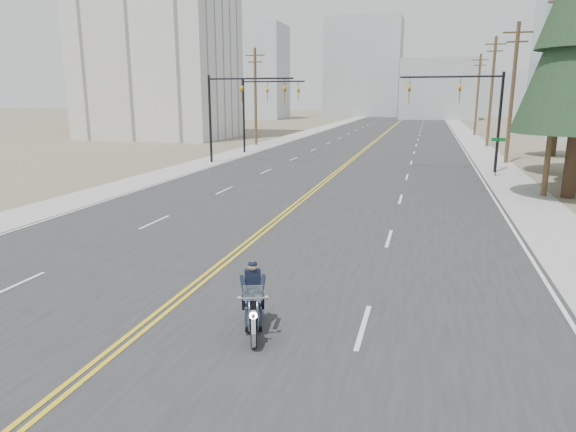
% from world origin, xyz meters
% --- Properties ---
extents(ground_plane, '(400.00, 400.00, 0.00)m').
position_xyz_m(ground_plane, '(0.00, 0.00, 0.00)').
color(ground_plane, '#776D56').
rests_on(ground_plane, ground).
extents(road, '(20.00, 200.00, 0.01)m').
position_xyz_m(road, '(0.00, 70.00, 0.01)').
color(road, '#303033').
rests_on(road, ground).
extents(sidewalk_left, '(3.00, 200.00, 0.01)m').
position_xyz_m(sidewalk_left, '(-11.50, 70.00, 0.01)').
color(sidewalk_left, '#A5A5A0').
rests_on(sidewalk_left, ground).
extents(sidewalk_right, '(3.00, 200.00, 0.01)m').
position_xyz_m(sidewalk_right, '(11.50, 70.00, 0.01)').
color(sidewalk_right, '#A5A5A0').
rests_on(sidewalk_right, ground).
extents(traffic_mast_left, '(7.10, 0.26, 7.00)m').
position_xyz_m(traffic_mast_left, '(-8.98, 32.00, 4.94)').
color(traffic_mast_left, black).
rests_on(traffic_mast_left, ground).
extents(traffic_mast_right, '(7.10, 0.26, 7.00)m').
position_xyz_m(traffic_mast_right, '(8.98, 32.00, 4.94)').
color(traffic_mast_right, black).
rests_on(traffic_mast_right, ground).
extents(traffic_mast_far, '(6.10, 0.26, 7.00)m').
position_xyz_m(traffic_mast_far, '(-9.31, 40.00, 4.87)').
color(traffic_mast_far, black).
rests_on(traffic_mast_far, ground).
extents(street_sign, '(0.90, 0.06, 2.62)m').
position_xyz_m(street_sign, '(10.80, 30.00, 1.80)').
color(street_sign, black).
rests_on(street_sign, ground).
extents(utility_pole_b, '(2.20, 0.30, 11.50)m').
position_xyz_m(utility_pole_b, '(12.50, 23.00, 5.98)').
color(utility_pole_b, brown).
rests_on(utility_pole_b, ground).
extents(utility_pole_c, '(2.20, 0.30, 11.00)m').
position_xyz_m(utility_pole_c, '(12.50, 38.00, 5.73)').
color(utility_pole_c, brown).
rests_on(utility_pole_c, ground).
extents(utility_pole_d, '(2.20, 0.30, 11.50)m').
position_xyz_m(utility_pole_d, '(12.50, 53.00, 5.98)').
color(utility_pole_d, brown).
rests_on(utility_pole_d, ground).
extents(utility_pole_e, '(2.20, 0.30, 11.00)m').
position_xyz_m(utility_pole_e, '(12.50, 70.00, 5.73)').
color(utility_pole_e, brown).
rests_on(utility_pole_e, ground).
extents(utility_pole_left, '(2.20, 0.30, 10.50)m').
position_xyz_m(utility_pole_left, '(-12.50, 48.00, 5.48)').
color(utility_pole_left, brown).
rests_on(utility_pole_left, ground).
extents(apartment_block, '(18.00, 14.00, 30.00)m').
position_xyz_m(apartment_block, '(-28.00, 55.00, 15.00)').
color(apartment_block, silver).
rests_on(apartment_block, ground).
extents(haze_bldg_a, '(14.00, 12.00, 22.00)m').
position_xyz_m(haze_bldg_a, '(-35.00, 115.00, 11.00)').
color(haze_bldg_a, '#B7BCC6').
rests_on(haze_bldg_a, ground).
extents(haze_bldg_b, '(18.00, 14.00, 14.00)m').
position_xyz_m(haze_bldg_b, '(8.00, 125.00, 7.00)').
color(haze_bldg_b, '#ADB2B7').
rests_on(haze_bldg_b, ground).
extents(haze_bldg_d, '(20.00, 15.00, 26.00)m').
position_xyz_m(haze_bldg_d, '(-12.00, 140.00, 13.00)').
color(haze_bldg_d, '#ADB2B7').
rests_on(haze_bldg_d, ground).
extents(haze_bldg_e, '(14.00, 14.00, 12.00)m').
position_xyz_m(haze_bldg_e, '(25.00, 150.00, 6.00)').
color(haze_bldg_e, '#B7BCC6').
rests_on(haze_bldg_e, ground).
extents(haze_bldg_f, '(12.00, 12.00, 16.00)m').
position_xyz_m(haze_bldg_f, '(-50.00, 130.00, 8.00)').
color(haze_bldg_f, '#ADB2B7').
rests_on(haze_bldg_f, ground).
extents(motorcyclist, '(1.52, 2.25, 1.62)m').
position_xyz_m(motorcyclist, '(2.56, 3.14, 0.81)').
color(motorcyclist, black).
rests_on(motorcyclist, ground).
extents(conifer_far, '(5.11, 5.11, 13.68)m').
position_xyz_m(conifer_far, '(17.30, 44.73, 7.85)').
color(conifer_far, '#382619').
rests_on(conifer_far, ground).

